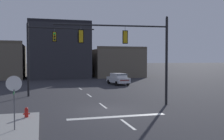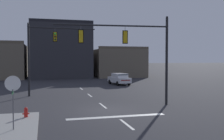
# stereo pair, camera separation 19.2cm
# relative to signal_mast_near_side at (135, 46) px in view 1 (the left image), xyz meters

# --- Properties ---
(ground_plane) EXTENTS (400.00, 400.00, 0.00)m
(ground_plane) POSITION_rel_signal_mast_near_side_xyz_m (-2.41, -1.38, -4.68)
(ground_plane) COLOR #2B2B30
(stop_bar_paint) EXTENTS (6.40, 0.50, 0.01)m
(stop_bar_paint) POSITION_rel_signal_mast_near_side_xyz_m (-2.41, -3.38, -4.67)
(stop_bar_paint) COLOR silver
(stop_bar_paint) RESTS_ON ground
(lane_centreline) EXTENTS (0.16, 26.40, 0.01)m
(lane_centreline) POSITION_rel_signal_mast_near_side_xyz_m (-2.41, 0.62, -4.67)
(lane_centreline) COLOR silver
(lane_centreline) RESTS_ON ground
(signal_mast_near_side) EXTENTS (8.85, 0.96, 7.03)m
(signal_mast_near_side) POSITION_rel_signal_mast_near_side_xyz_m (0.00, 0.00, 0.00)
(signal_mast_near_side) COLOR black
(signal_mast_near_side) RESTS_ON ground
(signal_mast_far_side) EXTENTS (6.71, 0.51, 7.19)m
(signal_mast_far_side) POSITION_rel_signal_mast_near_side_xyz_m (-6.40, 7.58, 0.22)
(signal_mast_far_side) COLOR black
(signal_mast_far_side) RESTS_ON ground
(stop_sign) EXTENTS (0.76, 0.64, 2.83)m
(stop_sign) POSITION_rel_signal_mast_near_side_xyz_m (-8.35, -5.48, -2.53)
(stop_sign) COLOR #56565B
(stop_sign) RESTS_ON ground
(car_lot_nearside) EXTENTS (2.36, 4.61, 1.61)m
(car_lot_nearside) POSITION_rel_signal_mast_near_side_xyz_m (3.53, 16.27, -3.82)
(car_lot_nearside) COLOR silver
(car_lot_nearside) RESTS_ON ground
(fire_hydrant) EXTENTS (0.40, 0.30, 0.75)m
(fire_hydrant) POSITION_rel_signal_mast_near_side_xyz_m (-7.93, -2.73, -4.35)
(fire_hydrant) COLOR red
(fire_hydrant) RESTS_ON ground
(building_row) EXTENTS (33.85, 12.65, 10.66)m
(building_row) POSITION_rel_signal_mast_near_side_xyz_m (-4.44, 33.66, -0.81)
(building_row) COLOR #665B4C
(building_row) RESTS_ON ground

